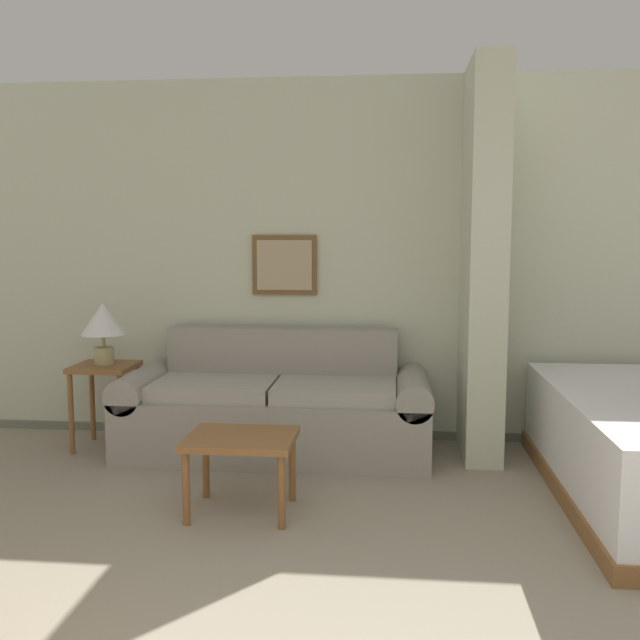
# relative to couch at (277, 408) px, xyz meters

# --- Properties ---
(wall_back) EXTENTS (7.21, 0.16, 2.60)m
(wall_back) POSITION_rel_couch_xyz_m (0.45, 0.48, 0.99)
(wall_back) COLOR beige
(wall_back) RESTS_ON ground_plane
(wall_partition_pillar) EXTENTS (0.24, 0.67, 2.60)m
(wall_partition_pillar) POSITION_rel_couch_xyz_m (1.38, 0.09, 0.99)
(wall_partition_pillar) COLOR beige
(wall_partition_pillar) RESTS_ON ground_plane
(couch) EXTENTS (2.09, 0.84, 0.83)m
(couch) POSITION_rel_couch_xyz_m (0.00, 0.00, 0.00)
(couch) COLOR gray
(couch) RESTS_ON ground_plane
(coffee_table) EXTENTS (0.57, 0.47, 0.42)m
(coffee_table) POSITION_rel_couch_xyz_m (-0.01, -1.09, 0.06)
(coffee_table) COLOR brown
(coffee_table) RESTS_ON ground_plane
(side_table) EXTENTS (0.41, 0.41, 0.59)m
(side_table) POSITION_rel_couch_xyz_m (-1.21, -0.01, 0.17)
(side_table) COLOR brown
(side_table) RESTS_ON ground_plane
(table_lamp) EXTENTS (0.30, 0.30, 0.43)m
(table_lamp) POSITION_rel_couch_xyz_m (-1.21, -0.01, 0.58)
(table_lamp) COLOR tan
(table_lamp) RESTS_ON side_table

